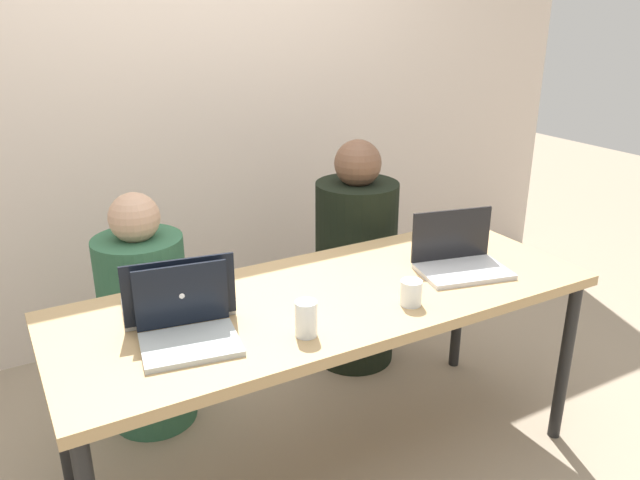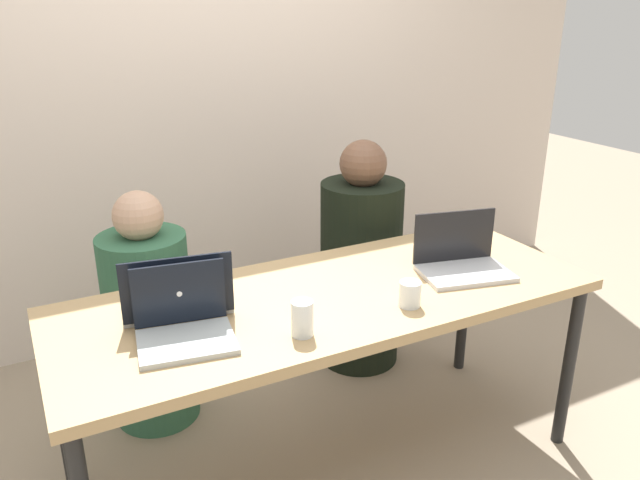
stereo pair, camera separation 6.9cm
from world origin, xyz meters
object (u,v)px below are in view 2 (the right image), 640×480
at_px(laptop_front_right, 461,260).
at_px(water_glass_left, 302,321).
at_px(person_on_left, 150,322).
at_px(water_glass_right, 410,296).
at_px(laptop_front_left, 184,325).
at_px(laptop_back_left, 177,298).
at_px(person_on_right, 361,267).

height_order(laptop_front_right, water_glass_left, laptop_front_right).
relative_size(person_on_left, water_glass_right, 11.65).
distance_m(laptop_front_left, water_glass_left, 0.37).
distance_m(laptop_back_left, water_glass_left, 0.46).
height_order(person_on_left, laptop_front_left, person_on_left).
height_order(person_on_right, laptop_back_left, person_on_right).
height_order(person_on_right, laptop_front_right, person_on_right).
bearing_deg(water_glass_left, laptop_front_right, 12.05).
height_order(water_glass_right, water_glass_left, water_glass_left).
bearing_deg(person_on_left, water_glass_left, 93.31).
bearing_deg(person_on_right, laptop_front_left, 25.90).
relative_size(person_on_left, laptop_front_right, 2.76).
relative_size(laptop_front_left, laptop_front_right, 0.86).
distance_m(person_on_left, laptop_back_left, 0.63).
bearing_deg(laptop_front_right, laptop_front_left, -166.44).
bearing_deg(water_glass_right, water_glass_left, -178.45).
bearing_deg(laptop_front_left, person_on_left, 96.73).
distance_m(person_on_left, laptop_front_left, 0.80).
bearing_deg(laptop_back_left, person_on_right, -143.58).
height_order(laptop_back_left, water_glass_right, laptop_back_left).
relative_size(laptop_front_left, laptop_back_left, 0.83).
height_order(person_on_left, water_glass_left, person_on_left).
xyz_separation_m(person_on_left, laptop_front_right, (1.07, -0.71, 0.34)).
bearing_deg(laptop_back_left, person_on_left, -80.30).
bearing_deg(laptop_back_left, laptop_front_right, -179.82).
xyz_separation_m(laptop_front_left, laptop_front_right, (1.10, 0.01, -0.00)).
height_order(laptop_front_left, laptop_front_right, same).
relative_size(person_on_right, laptop_front_right, 3.03).
height_order(person_on_left, water_glass_right, person_on_left).
distance_m(laptop_front_right, water_glass_right, 0.38).
relative_size(laptop_back_left, water_glass_left, 3.36).
bearing_deg(laptop_front_right, laptop_back_left, -176.57).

